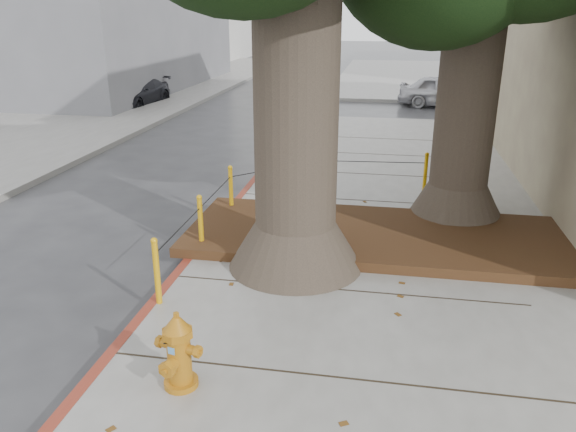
% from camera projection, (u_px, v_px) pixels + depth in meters
% --- Properties ---
extents(ground, '(140.00, 140.00, 0.00)m').
position_uv_depth(ground, '(282.00, 383.00, 6.16)').
color(ground, '#28282B').
rests_on(ground, ground).
extents(sidewalk_far, '(16.00, 20.00, 0.15)m').
position_uv_depth(sidewalk_far, '(478.00, 77.00, 32.83)').
color(sidewalk_far, slate).
rests_on(sidewalk_far, ground).
extents(curb_red, '(0.14, 26.00, 0.16)m').
position_uv_depth(curb_red, '(186.00, 266.00, 8.77)').
color(curb_red, maroon).
rests_on(curb_red, ground).
extents(planter_bed, '(6.40, 2.60, 0.16)m').
position_uv_depth(planter_bed, '(377.00, 236.00, 9.53)').
color(planter_bed, black).
rests_on(planter_bed, sidewalk_main).
extents(bollard_ring, '(3.79, 5.39, 0.95)m').
position_uv_depth(bollard_ring, '(280.00, 197.00, 10.11)').
color(bollard_ring, '#DC9D0C').
rests_on(bollard_ring, sidewalk_main).
extents(fire_hydrant, '(0.46, 0.44, 0.86)m').
position_uv_depth(fire_hydrant, '(178.00, 351.00, 5.73)').
color(fire_hydrant, '#B66E12').
rests_on(fire_hydrant, sidewalk_main).
extents(car_silver, '(3.94, 1.88, 1.30)m').
position_uv_depth(car_silver, '(445.00, 91.00, 23.20)').
color(car_silver, '#B7B7BC').
rests_on(car_silver, ground).
extents(car_dark, '(1.88, 3.86, 1.08)m').
position_uv_depth(car_dark, '(138.00, 93.00, 23.61)').
color(car_dark, black).
rests_on(car_dark, ground).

